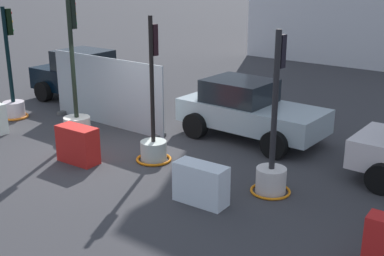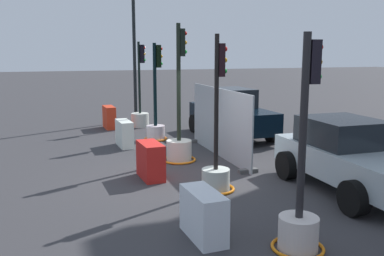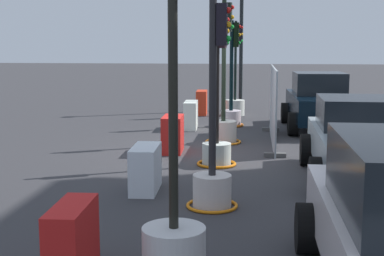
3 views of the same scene
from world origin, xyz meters
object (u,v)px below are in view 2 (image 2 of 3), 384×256
(traffic_light_2, at_px, (179,140))
(construction_barrier_0, at_px, (109,117))
(traffic_light_4, at_px, (300,212))
(traffic_light_1, at_px, (156,122))
(traffic_light_3, at_px, (216,165))
(car_silver_hatchback, at_px, (349,156))
(construction_barrier_3, at_px, (203,215))
(construction_barrier_2, at_px, (151,161))
(car_black_sedan, at_px, (231,114))
(construction_barrier_1, at_px, (124,134))
(traffic_light_0, at_px, (140,112))
(street_lamp_post, at_px, (134,36))

(traffic_light_2, height_order, construction_barrier_0, traffic_light_2)
(traffic_light_4, bearing_deg, traffic_light_1, -179.45)
(traffic_light_3, relative_size, car_silver_hatchback, 0.86)
(traffic_light_1, xyz_separation_m, construction_barrier_3, (7.85, -1.16, -0.21))
(traffic_light_2, relative_size, construction_barrier_2, 3.66)
(traffic_light_2, height_order, construction_barrier_2, traffic_light_2)
(traffic_light_3, xyz_separation_m, traffic_light_4, (3.03, 0.14, 0.04))
(traffic_light_3, distance_m, construction_barrier_3, 2.46)
(construction_barrier_3, distance_m, car_black_sedan, 8.48)
(construction_barrier_1, bearing_deg, traffic_light_3, 12.99)
(construction_barrier_3, height_order, car_black_sedan, car_black_sedan)
(car_silver_hatchback, bearing_deg, traffic_light_4, -50.79)
(traffic_light_4, bearing_deg, car_silver_hatchback, 129.21)
(traffic_light_1, bearing_deg, construction_barrier_1, -60.21)
(traffic_light_3, bearing_deg, construction_barrier_2, -138.94)
(traffic_light_0, distance_m, traffic_light_1, 2.69)
(traffic_light_0, distance_m, traffic_light_3, 8.35)
(traffic_light_3, bearing_deg, construction_barrier_3, -26.77)
(traffic_light_0, bearing_deg, construction_barrier_0, -93.29)
(construction_barrier_1, xyz_separation_m, car_black_sedan, (-0.39, 3.87, 0.41))
(traffic_light_2, bearing_deg, construction_barrier_0, -168.84)
(traffic_light_3, distance_m, street_lamp_post, 10.46)
(traffic_light_4, bearing_deg, construction_barrier_1, -170.86)
(construction_barrier_3, bearing_deg, car_black_sedan, 153.14)
(car_black_sedan, bearing_deg, construction_barrier_0, -128.29)
(construction_barrier_0, height_order, construction_barrier_3, construction_barrier_0)
(traffic_light_4, relative_size, car_silver_hatchback, 0.84)
(construction_barrier_1, height_order, construction_barrier_3, construction_barrier_1)
(traffic_light_4, relative_size, construction_barrier_0, 3.29)
(traffic_light_1, height_order, traffic_light_4, traffic_light_1)
(traffic_light_1, distance_m, car_silver_hatchback, 7.10)
(construction_barrier_0, relative_size, construction_barrier_3, 0.93)
(traffic_light_0, relative_size, construction_barrier_2, 3.31)
(traffic_light_4, bearing_deg, traffic_light_0, -179.69)
(street_lamp_post, bearing_deg, car_black_sedan, 28.36)
(traffic_light_0, height_order, construction_barrier_3, traffic_light_0)
(construction_barrier_2, distance_m, car_silver_hatchback, 4.51)
(construction_barrier_3, distance_m, street_lamp_post, 12.68)
(traffic_light_0, bearing_deg, car_black_sedan, 41.51)
(construction_barrier_0, relative_size, car_silver_hatchback, 0.26)
(construction_barrier_1, xyz_separation_m, car_silver_hatchback, (5.87, 3.90, 0.35))
(construction_barrier_1, bearing_deg, street_lamp_post, 164.72)
(traffic_light_1, height_order, traffic_light_3, traffic_light_3)
(traffic_light_2, relative_size, car_silver_hatchback, 0.96)
(car_black_sedan, bearing_deg, construction_barrier_1, -84.22)
(traffic_light_4, height_order, car_silver_hatchback, traffic_light_4)
(construction_barrier_2, bearing_deg, traffic_light_3, 41.06)
(traffic_light_4, height_order, construction_barrier_3, traffic_light_4)
(traffic_light_3, xyz_separation_m, street_lamp_post, (-9.99, 0.22, 3.07))
(construction_barrier_1, xyz_separation_m, construction_barrier_2, (3.65, -0.00, 0.02))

